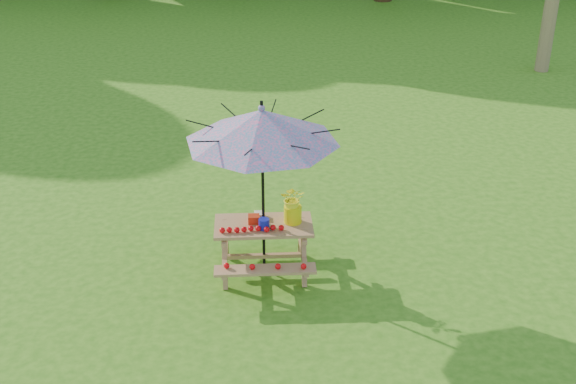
{
  "coord_description": "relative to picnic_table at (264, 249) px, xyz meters",
  "views": [
    {
      "loc": [
        2.69,
        -4.62,
        4.89
      ],
      "look_at": [
        3.14,
        3.13,
        1.1
      ],
      "focal_mm": 45.0,
      "sensor_mm": 36.0,
      "label": 1
    }
  ],
  "objects": [
    {
      "name": "picnic_table",
      "position": [
        0.0,
        0.0,
        0.0
      ],
      "size": [
        1.2,
        1.32,
        0.67
      ],
      "color": "#925F42",
      "rests_on": "ground"
    },
    {
      "name": "patio_umbrella",
      "position": [
        0.0,
        0.0,
        1.62
      ],
      "size": [
        2.18,
        2.18,
        2.25
      ],
      "color": "black",
      "rests_on": "ground"
    },
    {
      "name": "produce_bins",
      "position": [
        -0.05,
        0.01,
        0.4
      ],
      "size": [
        0.26,
        0.41,
        0.13
      ],
      "color": "red",
      "rests_on": "picnic_table"
    },
    {
      "name": "tomatoes_row",
      "position": [
        -0.15,
        -0.18,
        0.38
      ],
      "size": [
        0.77,
        0.13,
        0.07
      ],
      "primitive_type": null,
      "color": "red",
      "rests_on": "picnic_table"
    },
    {
      "name": "flower_bucket",
      "position": [
        0.36,
        0.04,
        0.6
      ],
      "size": [
        0.31,
        0.28,
        0.49
      ],
      "color": "yellow",
      "rests_on": "picnic_table"
    }
  ]
}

